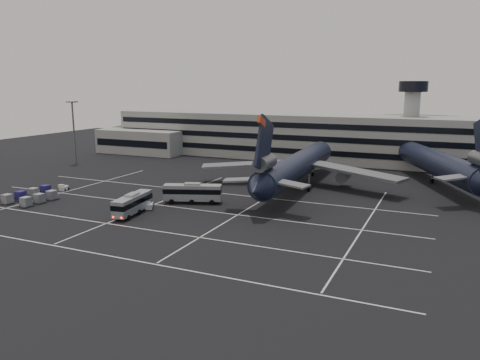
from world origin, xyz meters
The scene contains 12 objects.
ground centered at (0.00, 0.00, 0.00)m, with size 260.00×260.00×0.00m, color black.
lane_markings centered at (0.95, 0.72, 0.01)m, with size 90.00×55.62×0.01m.
terminal centered at (-2.95, 71.14, 6.93)m, with size 125.00×26.00×24.00m.
hills centered at (17.99, 170.00, -12.07)m, with size 352.00×180.00×44.00m.
lightpole_left centered at (-55.00, 35.00, 11.82)m, with size 2.40×2.40×18.28m.
trijet_main centered at (15.06, 29.04, 5.25)m, with size 47.42×57.62×18.08m.
trijet_far centered at (43.00, 47.21, 5.43)m, with size 30.25×54.92×18.08m.
bus_near centered at (-5.47, -3.38, 2.09)m, with size 4.04×11.09×3.83m.
bus_far centered at (0.26, 8.24, 2.20)m, with size 11.61×6.46×4.03m.
tug_a centered at (-31.03, 5.79, 0.66)m, with size 2.09×2.63×1.49m.
tug_b centered at (-4.75, 0.65, 0.68)m, with size 2.39×2.76×1.53m.
uld_cluster centered at (-30.17, -3.55, 0.94)m, with size 7.41×11.87×1.93m.
Camera 1 is at (45.78, -69.81, 22.96)m, focal length 35.00 mm.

